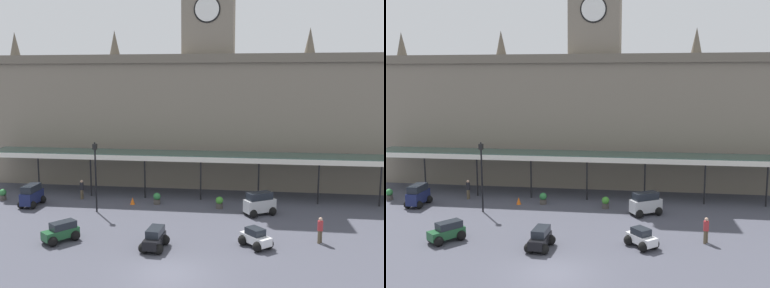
% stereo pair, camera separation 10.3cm
% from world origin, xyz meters
% --- Properties ---
extents(ground_plane, '(140.00, 140.00, 0.00)m').
position_xyz_m(ground_plane, '(0.00, 0.00, 0.00)').
color(ground_plane, '#434450').
extents(station_building, '(42.62, 7.28, 20.14)m').
position_xyz_m(station_building, '(0.00, 21.78, 6.79)').
color(station_building, slate).
rests_on(station_building, ground).
extents(entrance_canopy, '(39.34, 3.26, 3.81)m').
position_xyz_m(entrance_canopy, '(0.00, 15.91, 3.66)').
color(entrance_canopy, '#38564C').
rests_on(entrance_canopy, ground).
extents(car_green_estate, '(2.31, 2.41, 1.27)m').
position_xyz_m(car_green_estate, '(-7.68, 3.68, 0.56)').
color(car_green_estate, '#1E512D').
rests_on(car_green_estate, ground).
extents(car_black_estate, '(1.64, 2.30, 1.27)m').
position_xyz_m(car_black_estate, '(-1.51, 3.28, 0.56)').
color(car_black_estate, black).
rests_on(car_black_estate, ground).
extents(car_silver_van, '(2.59, 2.34, 1.77)m').
position_xyz_m(car_silver_van, '(4.94, 10.99, 0.81)').
color(car_silver_van, '#B2B5BA').
rests_on(car_silver_van, ground).
extents(car_navy_van, '(1.60, 2.41, 1.77)m').
position_xyz_m(car_navy_van, '(-13.47, 10.95, 0.81)').
color(car_navy_van, '#19214C').
rests_on(car_navy_van, ground).
extents(car_white_sedan, '(2.19, 2.23, 1.19)m').
position_xyz_m(car_white_sedan, '(4.59, 4.41, 0.50)').
color(car_white_sedan, silver).
rests_on(car_white_sedan, ground).
extents(pedestrian_near_entrance, '(0.34, 0.39, 1.67)m').
position_xyz_m(pedestrian_near_entrance, '(-10.23, 13.52, 0.91)').
color(pedestrian_near_entrance, brown).
rests_on(pedestrian_near_entrance, ground).
extents(pedestrian_crossing_forecourt, '(0.34, 0.34, 1.67)m').
position_xyz_m(pedestrian_crossing_forecourt, '(8.61, 5.61, 0.91)').
color(pedestrian_crossing_forecourt, brown).
rests_on(pedestrian_crossing_forecourt, ground).
extents(victorian_lamppost, '(0.30, 0.30, 5.51)m').
position_xyz_m(victorian_lamppost, '(-7.64, 10.06, 3.38)').
color(victorian_lamppost, black).
rests_on(victorian_lamppost, ground).
extents(traffic_cone, '(0.40, 0.40, 0.59)m').
position_xyz_m(traffic_cone, '(-5.44, 12.49, 0.30)').
color(traffic_cone, orange).
rests_on(traffic_cone, ground).
extents(planter_forecourt_centre, '(0.60, 0.60, 0.96)m').
position_xyz_m(planter_forecourt_centre, '(-3.44, 12.83, 0.49)').
color(planter_forecourt_centre, '#47423D').
rests_on(planter_forecourt_centre, ground).
extents(planter_by_canopy, '(0.60, 0.60, 0.96)m').
position_xyz_m(planter_by_canopy, '(1.78, 12.30, 0.49)').
color(planter_by_canopy, '#47423D').
rests_on(planter_by_canopy, ground).
extents(planter_near_kerb, '(0.60, 0.60, 0.96)m').
position_xyz_m(planter_near_kerb, '(-16.84, 12.30, 0.49)').
color(planter_near_kerb, '#47423D').
rests_on(planter_near_kerb, ground).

